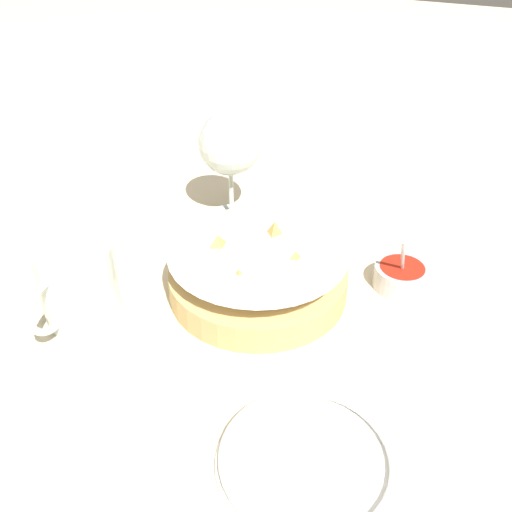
{
  "coord_description": "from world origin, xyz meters",
  "views": [
    {
      "loc": [
        0.58,
        0.24,
        0.47
      ],
      "look_at": [
        0.04,
        -0.0,
        0.06
      ],
      "focal_mm": 40.0,
      "sensor_mm": 36.0,
      "label": 1
    }
  ],
  "objects_px": {
    "side_plate": "(307,459)",
    "beer_mug": "(78,286)",
    "food_basket": "(256,273)",
    "sauce_cup": "(401,275)",
    "wine_glass": "(230,146)"
  },
  "relations": [
    {
      "from": "side_plate",
      "to": "beer_mug",
      "type": "bearing_deg",
      "value": -105.15
    },
    {
      "from": "food_basket",
      "to": "beer_mug",
      "type": "relative_size",
      "value": 1.73
    },
    {
      "from": "side_plate",
      "to": "sauce_cup",
      "type": "bearing_deg",
      "value": 176.36
    },
    {
      "from": "food_basket",
      "to": "side_plate",
      "type": "height_order",
      "value": "food_basket"
    },
    {
      "from": "beer_mug",
      "to": "side_plate",
      "type": "bearing_deg",
      "value": 74.85
    },
    {
      "from": "sauce_cup",
      "to": "wine_glass",
      "type": "distance_m",
      "value": 0.31
    },
    {
      "from": "food_basket",
      "to": "sauce_cup",
      "type": "bearing_deg",
      "value": 117.59
    },
    {
      "from": "food_basket",
      "to": "wine_glass",
      "type": "relative_size",
      "value": 1.34
    },
    {
      "from": "food_basket",
      "to": "side_plate",
      "type": "xyz_separation_m",
      "value": [
        0.22,
        0.15,
        -0.02
      ]
    },
    {
      "from": "food_basket",
      "to": "side_plate",
      "type": "relative_size",
      "value": 1.34
    },
    {
      "from": "sauce_cup",
      "to": "side_plate",
      "type": "height_order",
      "value": "sauce_cup"
    },
    {
      "from": "beer_mug",
      "to": "side_plate",
      "type": "xyz_separation_m",
      "value": [
        0.09,
        0.33,
        -0.04
      ]
    },
    {
      "from": "sauce_cup",
      "to": "wine_glass",
      "type": "relative_size",
      "value": 0.53
    },
    {
      "from": "food_basket",
      "to": "beer_mug",
      "type": "height_order",
      "value": "beer_mug"
    },
    {
      "from": "wine_glass",
      "to": "side_plate",
      "type": "height_order",
      "value": "wine_glass"
    }
  ]
}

